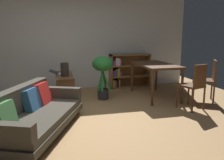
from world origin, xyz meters
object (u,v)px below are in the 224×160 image
desk_speaker (65,69)px  potted_floor_plant (103,69)px  bookshelf (127,71)px  open_laptop (60,73)px  dining_chair_near (194,84)px  media_console (65,87)px  dining_chair_far (208,78)px  dining_table (155,67)px  fabric_couch (32,112)px

desk_speaker → potted_floor_plant: 0.86m
bookshelf → open_laptop: bearing=-156.9°
open_laptop → dining_chair_near: 2.97m
media_console → open_laptop: bearing=133.4°
dining_chair_near → dining_chair_far: dining_chair_far is taller
dining_chair_near → dining_chair_far: size_ratio=0.99×
potted_floor_plant → dining_chair_far: bearing=-17.6°
media_console → bookshelf: bearing=27.1°
bookshelf → dining_chair_far: bearing=-54.1°
dining_table → media_console: bearing=171.7°
media_console → dining_table: size_ratio=0.87×
media_console → dining_chair_near: (2.46, -1.39, 0.23)m
bookshelf → dining_table: bearing=-75.2°
desk_speaker → media_console: bearing=92.4°
fabric_couch → dining_chair_far: (3.67, 0.86, 0.21)m
open_laptop → dining_chair_near: (2.56, -1.50, -0.08)m
dining_chair_near → potted_floor_plant: bearing=143.3°
bookshelf → fabric_couch: bearing=-131.1°
dining_table → dining_chair_near: (0.35, -1.08, -0.20)m
open_laptop → bookshelf: (1.89, 0.81, -0.14)m
dining_chair_near → bookshelf: size_ratio=0.80×
open_laptop → bookshelf: size_ratio=0.38×
media_console → bookshelf: (1.79, 0.91, 0.18)m
open_laptop → bookshelf: 2.06m
fabric_couch → open_laptop: (0.46, 1.88, 0.29)m
desk_speaker → bookshelf: 2.11m
potted_floor_plant → open_laptop: bearing=162.3°
media_console → fabric_couch: bearing=-107.5°
bookshelf → desk_speaker: bearing=-148.2°
media_console → dining_chair_near: dining_chair_near is taller
media_console → open_laptop: open_laptop is taller
potted_floor_plant → dining_chair_near: 2.00m
media_console → desk_speaker: (0.01, -0.19, 0.44)m
open_laptop → potted_floor_plant: potted_floor_plant is taller
media_console → dining_table: (2.11, -0.31, 0.43)m
dining_table → dining_chair_far: 1.18m
open_laptop → dining_chair_far: (3.21, -1.02, -0.08)m
fabric_couch → bookshelf: bearing=48.9°
desk_speaker → dining_chair_near: 2.74m
dining_chair_far → bookshelf: size_ratio=0.81×
open_laptop → fabric_couch: bearing=-103.6°
desk_speaker → dining_table: 2.10m
dining_chair_near → open_laptop: bearing=149.6°
potted_floor_plant → bookshelf: bearing=50.3°
desk_speaker → dining_chair_near: (2.45, -1.20, -0.21)m
dining_chair_near → dining_chair_far: (0.65, 0.48, 0.01)m
open_laptop → dining_table: 2.25m
potted_floor_plant → dining_chair_far: (2.25, -0.71, -0.17)m
dining_chair_far → bookshelf: bearing=125.9°
open_laptop → dining_chair_near: bearing=-30.4°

